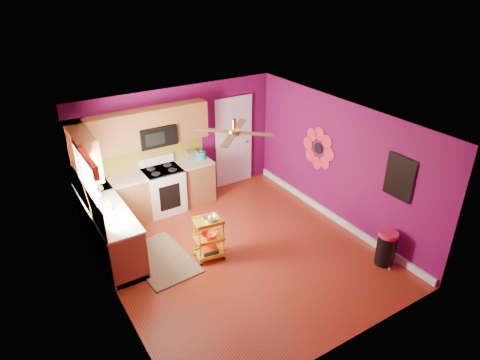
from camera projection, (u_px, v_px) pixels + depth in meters
ground at (241, 253)px, 7.78m from camera, size 5.00×5.00×0.00m
room_envelope at (242, 172)px, 7.05m from camera, size 4.54×5.04×2.52m
lower_cabinets at (133, 209)px, 8.32m from camera, size 2.81×2.31×0.94m
electric_range at (164, 189)px, 8.94m from camera, size 0.76×0.66×1.13m
upper_cabinetry at (123, 137)px, 8.01m from camera, size 2.80×2.30×1.26m
left_window at (86, 175)px, 6.73m from camera, size 0.08×1.35×1.08m
panel_door at (234, 143)px, 9.81m from camera, size 0.95×0.11×2.15m
right_wall_art at (352, 161)px, 7.91m from camera, size 0.04×2.74×1.04m
ceiling_fan at (234, 131)px, 6.88m from camera, size 1.01×1.01×0.26m
shag_rug at (161, 259)px, 7.60m from camera, size 1.01×1.54×0.02m
rolling_cart at (209, 237)px, 7.46m from camera, size 0.53×0.42×0.88m
trash_can at (386, 248)px, 7.38m from camera, size 0.34×0.37×0.64m
teal_kettle at (202, 155)px, 9.18m from camera, size 0.18×0.18×0.21m
toaster at (192, 155)px, 9.17m from camera, size 0.22×0.15×0.18m
soap_bottle_a at (108, 205)px, 7.26m from camera, size 0.09×0.09×0.19m
soap_bottle_b at (98, 193)px, 7.66m from camera, size 0.14×0.14×0.18m
counter_dish at (96, 190)px, 7.90m from camera, size 0.27×0.27×0.07m
counter_cup at (111, 216)px, 7.07m from camera, size 0.11×0.11×0.09m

